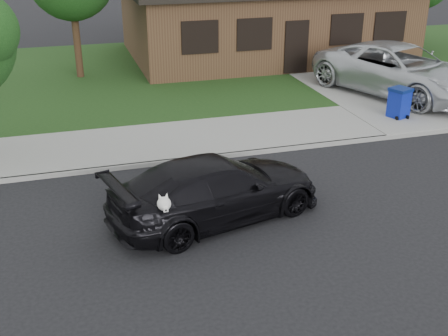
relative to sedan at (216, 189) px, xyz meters
name	(u,v)px	position (x,y,z in m)	size (l,w,h in m)	color
ground	(322,210)	(2.35, -0.33, -0.68)	(120.00, 120.00, 0.00)	black
sidewalk	(250,133)	(2.35, 4.67, -0.62)	(60.00, 3.00, 0.12)	gray
curb	(267,151)	(2.35, 3.17, -0.62)	(60.00, 0.12, 0.12)	gray
lawn	(189,70)	(2.35, 12.67, -0.62)	(60.00, 13.00, 0.13)	#193814
driveway	(350,77)	(8.35, 9.67, -0.61)	(4.50, 13.00, 0.14)	gray
sedan	(216,189)	(0.00, 0.00, 0.00)	(5.04, 3.06, 1.37)	black
minivan	(399,70)	(8.71, 6.84, 0.34)	(2.93, 6.35, 1.76)	silver
recycling_bin	(399,103)	(7.31, 4.54, -0.08)	(0.75, 0.75, 0.97)	#0E209D
house	(263,10)	(6.35, 14.66, 1.45)	(12.60, 8.60, 4.65)	#422B1C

